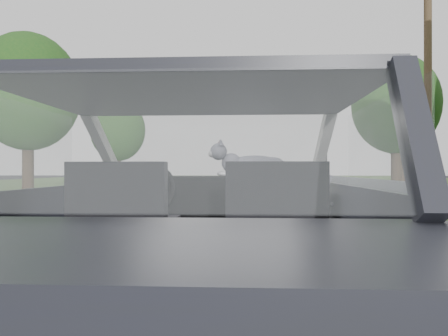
# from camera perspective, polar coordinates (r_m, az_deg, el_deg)

# --- Properties ---
(subject_car) EXTENTS (1.80, 4.00, 1.45)m
(subject_car) POSITION_cam_1_polar(r_m,az_deg,el_deg) (2.59, -2.63, -7.40)
(subject_car) COLOR black
(subject_car) RESTS_ON ground
(dashboard) EXTENTS (1.58, 0.45, 0.30)m
(dashboard) POSITION_cam_1_polar(r_m,az_deg,el_deg) (3.20, -1.49, -3.78)
(dashboard) COLOR black
(dashboard) RESTS_ON subject_car
(driver_seat) EXTENTS (0.50, 0.72, 0.42)m
(driver_seat) POSITION_cam_1_polar(r_m,az_deg,el_deg) (2.37, -13.05, -4.32)
(driver_seat) COLOR black
(driver_seat) RESTS_ON subject_car
(passenger_seat) EXTENTS (0.50, 0.72, 0.42)m
(passenger_seat) POSITION_cam_1_polar(r_m,az_deg,el_deg) (2.28, 6.70, -4.49)
(passenger_seat) COLOR black
(passenger_seat) RESTS_ON subject_car
(steering_wheel) EXTENTS (0.36, 0.36, 0.04)m
(steering_wheel) POSITION_cam_1_polar(r_m,az_deg,el_deg) (2.97, -9.69, -2.71)
(steering_wheel) COLOR black
(steering_wheel) RESTS_ON dashboard
(cat) EXTENTS (0.62, 0.30, 0.26)m
(cat) POSITION_cam_1_polar(r_m,az_deg,el_deg) (3.18, 4.06, 0.46)
(cat) COLOR gray
(cat) RESTS_ON dashboard
(guardrail) EXTENTS (0.05, 90.00, 0.32)m
(guardrail) POSITION_cam_1_polar(r_m,az_deg,el_deg) (13.20, 21.02, -2.20)
(guardrail) COLOR gray
(guardrail) RESTS_ON ground
(other_car) EXTENTS (2.49, 4.73, 1.48)m
(other_car) POSITION_cam_1_polar(r_m,az_deg,el_deg) (18.65, 3.83, -1.12)
(other_car) COLOR #9FA1A6
(other_car) RESTS_ON ground
(highway_sign) EXTENTS (0.24, 1.08, 2.68)m
(highway_sign) POSITION_cam_1_polar(r_m,az_deg,el_deg) (26.28, 13.22, 0.47)
(highway_sign) COLOR #164C21
(highway_sign) RESTS_ON ground
(utility_pole) EXTENTS (0.28, 0.28, 8.29)m
(utility_pole) POSITION_cam_1_polar(r_m,az_deg,el_deg) (17.39, 25.09, 10.10)
(utility_pole) COLOR brown
(utility_pole) RESTS_ON ground
(tree_2) EXTENTS (5.62, 5.62, 6.97)m
(tree_2) POSITION_cam_1_polar(r_m,az_deg,el_deg) (25.16, 21.52, 5.40)
(tree_2) COLOR #1B4718
(tree_2) RESTS_ON ground
(tree_3) EXTENTS (6.41, 6.41, 7.85)m
(tree_3) POSITION_cam_1_polar(r_m,az_deg,el_deg) (40.22, 22.31, 3.94)
(tree_3) COLOR #1B4718
(tree_3) RESTS_ON ground
(tree_5) EXTENTS (6.01, 6.01, 6.99)m
(tree_5) POSITION_cam_1_polar(r_m,az_deg,el_deg) (21.63, -24.22, 6.34)
(tree_5) COLOR #1B4718
(tree_5) RESTS_ON ground
(tree_6) EXTENTS (5.21, 5.21, 6.11)m
(tree_6) POSITION_cam_1_polar(r_m,az_deg,el_deg) (33.32, -13.70, 3.29)
(tree_6) COLOR #1B4718
(tree_6) RESTS_ON ground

